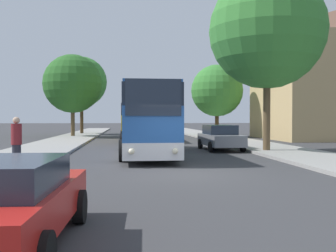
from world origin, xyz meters
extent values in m
plane|color=#38383A|center=(0.00, 0.00, 0.00)|extent=(300.00, 300.00, 0.00)
cube|color=silver|center=(-0.90, 7.82, 0.62)|extent=(2.59, 11.77, 0.70)
cube|color=#285BA8|center=(-0.90, 7.82, 1.71)|extent=(2.59, 11.77, 1.47)
cube|color=#232D3D|center=(-0.90, 7.82, 2.92)|extent=(2.61, 11.54, 0.95)
cube|color=#285BA8|center=(-0.90, 7.82, 3.45)|extent=(2.54, 11.54, 0.12)
cube|color=#232D3D|center=(-0.83, 1.92, 2.77)|extent=(2.20, 0.09, 1.45)
sphere|color=#F4EAC1|center=(-1.69, 1.89, 0.66)|extent=(0.24, 0.24, 0.24)
sphere|color=#F4EAC1|center=(0.03, 1.91, 0.66)|extent=(0.24, 0.24, 0.24)
cylinder|color=black|center=(-2.08, 4.28, 0.50)|extent=(0.31, 1.00, 1.00)
cylinder|color=black|center=(0.36, 4.31, 0.50)|extent=(0.31, 1.00, 1.00)
cylinder|color=black|center=(-2.17, 11.33, 0.50)|extent=(0.31, 1.00, 1.00)
cylinder|color=black|center=(0.28, 11.36, 0.50)|extent=(0.31, 1.00, 1.00)
cube|color=#2D2D2D|center=(-0.92, 21.80, 0.62)|extent=(2.78, 10.89, 0.70)
cube|color=yellow|center=(-0.92, 21.80, 1.58)|extent=(2.78, 10.89, 1.20)
cube|color=#232D3D|center=(-0.92, 21.80, 2.65)|extent=(2.80, 10.67, 0.95)
cube|color=yellow|center=(-0.92, 21.80, 3.19)|extent=(2.72, 10.67, 0.12)
cube|color=#232D3D|center=(-1.11, 16.36, 2.50)|extent=(2.16, 0.14, 1.45)
sphere|color=#F4EAC1|center=(-1.96, 16.37, 0.66)|extent=(0.24, 0.24, 0.24)
sphere|color=#F4EAC1|center=(-0.28, 16.31, 0.66)|extent=(0.24, 0.24, 0.24)
cylinder|color=black|center=(-2.24, 18.60, 0.50)|extent=(0.33, 1.01, 1.00)
cylinder|color=black|center=(0.16, 18.51, 0.50)|extent=(0.33, 1.01, 1.00)
cylinder|color=black|center=(-2.01, 25.08, 0.50)|extent=(0.33, 1.01, 1.00)
cylinder|color=black|center=(0.39, 24.99, 0.50)|extent=(0.33, 1.01, 1.00)
cube|color=red|center=(-3.65, -7.33, 0.60)|extent=(1.91, 4.32, 0.59)
cube|color=#232D3D|center=(-3.65, -7.50, 1.12)|extent=(1.61, 2.28, 0.44)
cylinder|color=black|center=(-2.73, -6.05, 0.31)|extent=(0.23, 0.63, 0.62)
cube|color=slate|center=(3.79, 9.99, 0.64)|extent=(2.04, 4.50, 0.66)
cube|color=#232D3D|center=(3.78, 10.17, 1.25)|extent=(1.74, 2.36, 0.57)
cylinder|color=black|center=(4.78, 8.65, 0.31)|extent=(0.22, 0.63, 0.62)
cylinder|color=black|center=(2.89, 8.59, 0.31)|extent=(0.22, 0.63, 0.62)
cylinder|color=black|center=(4.69, 11.40, 0.31)|extent=(0.22, 0.63, 0.62)
cylinder|color=black|center=(2.80, 11.34, 0.31)|extent=(0.22, 0.63, 0.62)
cylinder|color=#23232D|center=(-5.70, 0.75, 0.59)|extent=(0.30, 0.30, 0.88)
cylinder|color=maroon|center=(-5.70, 0.75, 1.39)|extent=(0.36, 0.36, 0.73)
sphere|color=tan|center=(-5.70, 0.75, 1.88)|extent=(0.24, 0.24, 0.24)
cylinder|color=brown|center=(-7.46, 27.93, 1.71)|extent=(0.40, 0.40, 3.11)
sphere|color=#286023|center=(-7.46, 27.93, 5.52)|extent=(6.02, 6.02, 6.02)
cylinder|color=#47331E|center=(-7.36, 34.99, 2.12)|extent=(0.40, 0.40, 3.94)
sphere|color=#387F33|center=(-7.36, 34.99, 6.37)|extent=(6.08, 6.08, 6.08)
cylinder|color=#47331E|center=(7.42, 26.68, 1.49)|extent=(0.40, 0.40, 2.67)
sphere|color=#387F33|center=(7.42, 26.68, 4.84)|extent=(5.38, 5.38, 5.38)
cylinder|color=brown|center=(6.02, 8.16, 2.30)|extent=(0.40, 0.40, 4.30)
sphere|color=#387F33|center=(6.02, 8.16, 6.91)|extent=(6.56, 6.56, 6.56)
camera|label=1|loc=(-1.84, -13.40, 1.94)|focal=42.00mm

